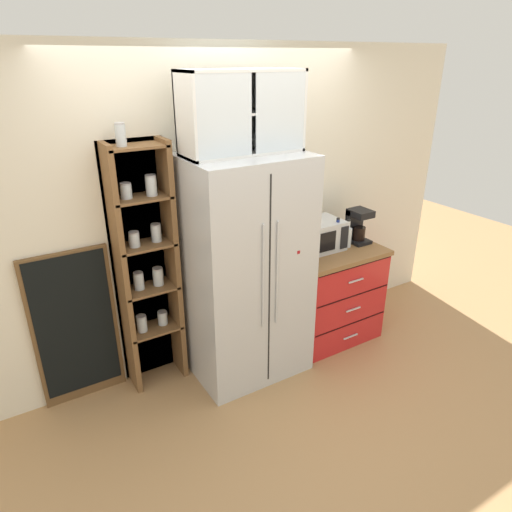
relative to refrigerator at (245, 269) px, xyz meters
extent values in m
plane|color=tan|center=(0.00, 0.00, -0.90)|extent=(10.61, 10.61, 0.00)
cube|color=silver|center=(0.00, 0.40, 0.37)|extent=(4.92, 0.10, 2.55)
cube|color=silver|center=(0.00, 0.00, 0.00)|extent=(0.90, 0.69, 1.81)
cube|color=black|center=(0.00, -0.35, 0.00)|extent=(0.01, 0.01, 1.66)
cylinder|color=silver|center=(-0.06, -0.36, 0.09)|extent=(0.02, 0.02, 0.81)
cylinder|color=silver|center=(0.06, -0.36, 0.09)|extent=(0.02, 0.02, 0.81)
cube|color=#A8161C|center=(0.25, -0.35, 0.22)|extent=(0.02, 0.01, 0.02)
cube|color=brown|center=(-0.71, 0.37, 0.06)|extent=(0.47, 0.04, 1.93)
cube|color=brown|center=(-0.90, 0.23, 0.06)|extent=(0.04, 0.24, 1.93)
cube|color=brown|center=(-0.51, 0.23, 0.06)|extent=(0.04, 0.24, 1.93)
cube|color=brown|center=(-0.71, 0.23, -0.44)|extent=(0.41, 0.24, 0.02)
cylinder|color=silver|center=(-0.80, 0.23, -0.37)|extent=(0.08, 0.08, 0.12)
cylinder|color=#CCB78C|center=(-0.80, 0.23, -0.38)|extent=(0.07, 0.07, 0.08)
cylinder|color=#B2B2B7|center=(-0.80, 0.23, -0.30)|extent=(0.08, 0.08, 0.01)
cylinder|color=silver|center=(-0.62, 0.24, -0.38)|extent=(0.08, 0.08, 0.10)
cylinder|color=#382316|center=(-0.62, 0.24, -0.39)|extent=(0.07, 0.07, 0.07)
cylinder|color=#B2B2B7|center=(-0.62, 0.24, -0.32)|extent=(0.07, 0.07, 0.01)
cube|color=brown|center=(-0.71, 0.23, -0.08)|extent=(0.41, 0.24, 0.02)
cylinder|color=silver|center=(-0.78, 0.24, -0.01)|extent=(0.08, 0.08, 0.13)
cylinder|color=beige|center=(-0.78, 0.24, -0.03)|extent=(0.07, 0.07, 0.09)
cylinder|color=#B2B2B7|center=(-0.78, 0.24, 0.06)|extent=(0.07, 0.07, 0.01)
cylinder|color=silver|center=(-0.63, 0.24, -0.01)|extent=(0.08, 0.08, 0.13)
cylinder|color=white|center=(-0.63, 0.24, -0.03)|extent=(0.07, 0.07, 0.09)
cylinder|color=#B2B2B7|center=(-0.63, 0.24, 0.06)|extent=(0.08, 0.08, 0.01)
cube|color=brown|center=(-0.71, 0.23, 0.28)|extent=(0.41, 0.24, 0.02)
cylinder|color=silver|center=(-0.78, 0.22, 0.33)|extent=(0.08, 0.08, 0.10)
cylinder|color=#B77A38|center=(-0.78, 0.22, 0.32)|extent=(0.07, 0.07, 0.07)
cylinder|color=#B2B2B7|center=(-0.78, 0.22, 0.39)|extent=(0.07, 0.07, 0.01)
cylinder|color=silver|center=(-0.61, 0.24, 0.35)|extent=(0.07, 0.07, 0.12)
cylinder|color=brown|center=(-0.61, 0.24, 0.33)|extent=(0.06, 0.06, 0.08)
cylinder|color=#B2B2B7|center=(-0.61, 0.24, 0.41)|extent=(0.07, 0.07, 0.01)
cube|color=brown|center=(-0.71, 0.23, 0.63)|extent=(0.41, 0.24, 0.02)
cylinder|color=silver|center=(-0.80, 0.24, 0.69)|extent=(0.08, 0.08, 0.10)
cylinder|color=#2D2D2D|center=(-0.80, 0.24, 0.67)|extent=(0.07, 0.07, 0.07)
cylinder|color=#B2B2B7|center=(-0.80, 0.24, 0.74)|extent=(0.07, 0.07, 0.01)
cylinder|color=silver|center=(-0.62, 0.21, 0.71)|extent=(0.08, 0.08, 0.13)
cylinder|color=white|center=(-0.62, 0.21, 0.69)|extent=(0.07, 0.07, 0.09)
cylinder|color=#B2B2B7|center=(-0.62, 0.21, 0.78)|extent=(0.07, 0.07, 0.01)
cube|color=brown|center=(-0.71, 0.23, 0.99)|extent=(0.41, 0.24, 0.02)
cylinder|color=silver|center=(-0.80, 0.22, 1.07)|extent=(0.07, 0.07, 0.14)
cylinder|color=#E0C67F|center=(-0.80, 0.22, 1.04)|extent=(0.06, 0.06, 0.10)
cylinder|color=#B2B2B7|center=(-0.80, 0.22, 1.14)|extent=(0.07, 0.07, 0.01)
cube|color=red|center=(0.90, 0.02, -0.48)|extent=(0.82, 0.65, 0.84)
cube|color=olive|center=(0.90, 0.02, -0.04)|extent=(0.85, 0.68, 0.04)
cube|color=black|center=(0.90, -0.31, -0.63)|extent=(0.80, 0.00, 0.01)
cube|color=silver|center=(0.90, -0.31, -0.76)|extent=(0.16, 0.01, 0.01)
cube|color=black|center=(0.90, -0.31, -0.35)|extent=(0.80, 0.00, 0.01)
cube|color=silver|center=(0.90, -0.31, -0.48)|extent=(0.16, 0.01, 0.01)
cube|color=black|center=(0.90, -0.31, -0.07)|extent=(0.80, 0.00, 0.01)
cube|color=silver|center=(0.90, -0.31, -0.20)|extent=(0.16, 0.01, 0.01)
cube|color=silver|center=(0.76, 0.07, 0.11)|extent=(0.44, 0.32, 0.26)
cube|color=black|center=(0.70, -0.09, 0.11)|extent=(0.26, 0.01, 0.17)
cube|color=black|center=(0.93, -0.09, 0.11)|extent=(0.08, 0.01, 0.20)
cube|color=black|center=(1.19, 0.00, -0.01)|extent=(0.17, 0.20, 0.03)
cube|color=black|center=(1.19, 0.07, 0.13)|extent=(0.17, 0.06, 0.30)
cube|color=black|center=(1.19, 0.00, 0.26)|extent=(0.17, 0.20, 0.06)
cylinder|color=black|center=(1.19, -0.01, 0.07)|extent=(0.11, 0.11, 0.12)
cylinder|color=red|center=(0.90, 0.02, 0.03)|extent=(0.08, 0.08, 0.10)
torus|color=red|center=(0.95, 0.02, 0.03)|extent=(0.05, 0.01, 0.05)
cylinder|color=#8CA37F|center=(0.90, 0.05, 0.02)|extent=(0.08, 0.08, 0.10)
torus|color=#8CA37F|center=(0.95, 0.05, 0.03)|extent=(0.05, 0.01, 0.05)
cylinder|color=silver|center=(1.04, -0.02, 0.06)|extent=(0.07, 0.07, 0.17)
cone|color=silver|center=(1.04, -0.02, 0.15)|extent=(0.07, 0.07, 0.04)
cylinder|color=silver|center=(1.04, -0.02, 0.18)|extent=(0.03, 0.03, 0.07)
cylinder|color=black|center=(1.04, -0.02, 0.22)|extent=(0.03, 0.03, 0.01)
cylinder|color=navy|center=(0.90, -0.03, 0.09)|extent=(0.07, 0.07, 0.22)
cone|color=navy|center=(0.90, -0.03, 0.20)|extent=(0.07, 0.07, 0.04)
cylinder|color=navy|center=(0.90, -0.03, 0.23)|extent=(0.03, 0.03, 0.07)
cylinder|color=black|center=(0.90, -0.03, 0.27)|extent=(0.03, 0.03, 0.01)
cube|color=silver|center=(0.00, 0.17, 1.18)|extent=(0.87, 0.02, 0.56)
cube|color=silver|center=(0.00, 0.02, 1.45)|extent=(0.87, 0.32, 0.02)
cube|color=silver|center=(0.00, 0.02, 0.91)|extent=(0.87, 0.32, 0.02)
cube|color=silver|center=(-0.42, 0.02, 1.18)|extent=(0.02, 0.32, 0.56)
cube|color=silver|center=(0.42, 0.02, 1.18)|extent=(0.02, 0.32, 0.56)
cube|color=silver|center=(0.00, 0.02, 1.18)|extent=(0.84, 0.30, 0.02)
cube|color=silver|center=(-0.22, -0.13, 1.18)|extent=(0.40, 0.01, 0.52)
cube|color=silver|center=(0.22, -0.13, 1.18)|extent=(0.40, 0.01, 0.52)
cylinder|color=silver|center=(-0.30, 0.02, 0.92)|extent=(0.05, 0.05, 0.00)
cylinder|color=silver|center=(-0.30, 0.02, 0.96)|extent=(0.01, 0.01, 0.07)
cone|color=silver|center=(-0.30, 0.02, 1.02)|extent=(0.06, 0.06, 0.05)
cylinder|color=silver|center=(-0.10, 0.02, 0.92)|extent=(0.05, 0.05, 0.00)
cylinder|color=silver|center=(-0.10, 0.02, 0.96)|extent=(0.01, 0.01, 0.07)
cone|color=silver|center=(-0.10, 0.02, 1.02)|extent=(0.06, 0.06, 0.05)
cylinder|color=silver|center=(0.10, 0.02, 0.92)|extent=(0.05, 0.05, 0.00)
cylinder|color=silver|center=(0.10, 0.02, 0.96)|extent=(0.01, 0.01, 0.07)
cone|color=silver|center=(0.10, 0.02, 1.02)|extent=(0.06, 0.06, 0.05)
cylinder|color=silver|center=(0.30, 0.02, 0.92)|extent=(0.05, 0.05, 0.00)
cylinder|color=silver|center=(0.30, 0.02, 0.96)|extent=(0.01, 0.01, 0.07)
cone|color=silver|center=(0.30, 0.02, 1.02)|extent=(0.06, 0.06, 0.05)
cylinder|color=white|center=(-0.26, 0.02, 1.22)|extent=(0.06, 0.06, 0.07)
cylinder|color=white|center=(0.26, 0.02, 1.22)|extent=(0.06, 0.06, 0.07)
cube|color=brown|center=(-1.26, 0.33, -0.30)|extent=(0.60, 0.04, 1.21)
cube|color=black|center=(-1.26, 0.31, -0.27)|extent=(0.54, 0.01, 1.11)
camera|label=1|loc=(-1.62, -2.82, 1.54)|focal=32.07mm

